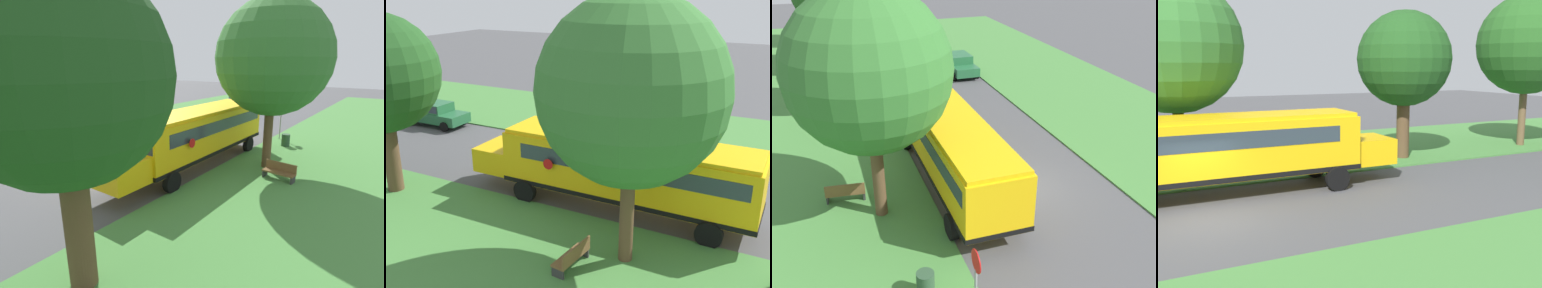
{
  "view_description": "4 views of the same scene",
  "coord_description": "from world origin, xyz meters",
  "views": [
    {
      "loc": [
        -12.01,
        15.01,
        5.74
      ],
      "look_at": [
        -2.13,
        1.23,
        1.05
      ],
      "focal_mm": 28.0,
      "sensor_mm": 36.0,
      "label": 1
    },
    {
      "loc": [
        -18.63,
        -4.8,
        8.91
      ],
      "look_at": [
        0.06,
        4.88,
        1.47
      ],
      "focal_mm": 42.0,
      "sensor_mm": 36.0,
      "label": 2
    },
    {
      "loc": [
        -7.92,
        -15.36,
        10.31
      ],
      "look_at": [
        -1.77,
        2.59,
        1.18
      ],
      "focal_mm": 42.0,
      "sensor_mm": 36.0,
      "label": 3
    },
    {
      "loc": [
        14.76,
        -1.94,
        5.06
      ],
      "look_at": [
        -1.83,
        6.11,
        1.83
      ],
      "focal_mm": 42.0,
      "sensor_mm": 36.0,
      "label": 4
    }
  ],
  "objects": [
    {
      "name": "school_bus",
      "position": [
        -2.75,
        1.47,
        1.92
      ],
      "size": [
        2.84,
        12.42,
        3.16
      ],
      "color": "yellow",
      "rests_on": "ground"
    },
    {
      "name": "car_green_nearest",
      "position": [
        2.8,
        17.1,
        0.88
      ],
      "size": [
        2.02,
        4.4,
        1.56
      ],
      "color": "#236038",
      "rests_on": "ground"
    },
    {
      "name": "grass_far_side",
      "position": [
        9.0,
        0.0,
        0.04
      ],
      "size": [
        10.0,
        80.0,
        0.07
      ],
      "primitive_type": "cube",
      "color": "#47843D",
      "rests_on": "ground"
    },
    {
      "name": "oak_tree_beside_bus",
      "position": [
        -6.1,
        -0.08,
        5.9
      ],
      "size": [
        5.91,
        5.91,
        8.88
      ],
      "color": "brown",
      "rests_on": "ground"
    },
    {
      "name": "park_bench",
      "position": [
        -7.43,
        1.21,
        0.47
      ],
      "size": [
        1.64,
        0.67,
        0.92
      ],
      "color": "brown",
      "rests_on": "ground"
    },
    {
      "name": "ground_plane",
      "position": [
        0.0,
        0.0,
        0.0
      ],
      "size": [
        120.0,
        120.0,
        0.0
      ],
      "primitive_type": "plane",
      "color": "#4C4C4F"
    }
  ]
}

